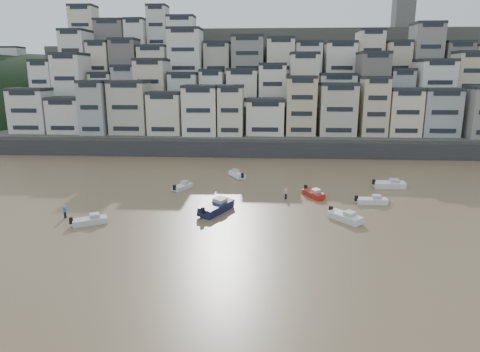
# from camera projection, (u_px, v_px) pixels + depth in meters

# --- Properties ---
(ground) EXTENTS (400.00, 400.00, 0.00)m
(ground) POSITION_uv_depth(u_px,v_px,m) (109.00, 315.00, 33.10)
(ground) COLOR olive
(ground) RESTS_ON ground
(harbor_wall) EXTENTS (140.00, 3.00, 3.50)m
(harbor_wall) POSITION_uv_depth(u_px,v_px,m) (258.00, 149.00, 95.10)
(harbor_wall) COLOR #38383A
(harbor_wall) RESTS_ON ground
(hillside) EXTENTS (141.04, 66.00, 50.00)m
(hillside) POSITION_uv_depth(u_px,v_px,m) (277.00, 90.00, 130.79)
(hillside) COLOR #4C4C47
(hillside) RESTS_ON ground
(boat_g) EXTENTS (5.47, 1.92, 1.48)m
(boat_g) POSITION_uv_depth(u_px,v_px,m) (390.00, 184.00, 69.44)
(boat_g) COLOR white
(boat_g) RESTS_ON ground
(boat_e) EXTENTS (3.57, 4.99, 1.31)m
(boat_e) POSITION_uv_depth(u_px,v_px,m) (314.00, 193.00, 64.50)
(boat_e) COLOR #B11F15
(boat_e) RESTS_ON ground
(boat_j) EXTENTS (4.70, 3.50, 1.24)m
(boat_j) POSITION_uv_depth(u_px,v_px,m) (90.00, 220.00, 52.82)
(boat_j) COLOR silver
(boat_j) RESTS_ON ground
(boat_d) EXTENTS (4.76, 1.70, 1.29)m
(boat_d) POSITION_uv_depth(u_px,v_px,m) (372.00, 200.00, 61.01)
(boat_d) COLOR silver
(boat_d) RESTS_ON ground
(boat_c) EXTENTS (4.97, 7.23, 1.89)m
(boat_c) POSITION_uv_depth(u_px,v_px,m) (216.00, 206.00, 57.28)
(boat_c) COLOR #13153C
(boat_c) RESTS_ON ground
(boat_f) EXTENTS (3.20, 4.50, 1.18)m
(boat_f) POSITION_uv_depth(u_px,v_px,m) (182.00, 186.00, 68.69)
(boat_f) COLOR white
(boat_f) RESTS_ON ground
(boat_b) EXTENTS (4.58, 5.09, 1.41)m
(boat_b) POSITION_uv_depth(u_px,v_px,m) (345.00, 216.00, 53.93)
(boat_b) COLOR silver
(boat_b) RESTS_ON ground
(boat_h) EXTENTS (3.73, 5.06, 1.33)m
(boat_h) POSITION_uv_depth(u_px,v_px,m) (237.00, 174.00, 76.63)
(boat_h) COLOR white
(boat_h) RESTS_ON ground
(person_blue) EXTENTS (0.44, 0.44, 1.74)m
(person_blue) POSITION_uv_depth(u_px,v_px,m) (65.00, 211.00, 55.11)
(person_blue) COLOR blue
(person_blue) RESTS_ON ground
(person_pink) EXTENTS (0.44, 0.44, 1.74)m
(person_pink) POSITION_uv_depth(u_px,v_px,m) (286.00, 193.00, 63.42)
(person_pink) COLOR #D0A392
(person_pink) RESTS_ON ground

